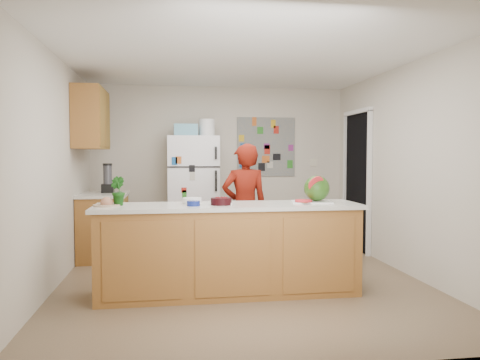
{
  "coord_description": "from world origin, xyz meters",
  "views": [
    {
      "loc": [
        -0.78,
        -5.17,
        1.41
      ],
      "look_at": [
        0.02,
        0.2,
        1.13
      ],
      "focal_mm": 35.0,
      "sensor_mm": 36.0,
      "label": 1
    }
  ],
  "objects": [
    {
      "name": "floor",
      "position": [
        0.0,
        0.0,
        -0.01
      ],
      "size": [
        4.0,
        4.5,
        0.02
      ],
      "primitive_type": "cube",
      "color": "brown",
      "rests_on": "ground"
    },
    {
      "name": "wall_back",
      "position": [
        0.0,
        2.26,
        1.25
      ],
      "size": [
        4.0,
        0.02,
        2.5
      ],
      "primitive_type": "cube",
      "color": "beige",
      "rests_on": "ground"
    },
    {
      "name": "wall_right",
      "position": [
        2.01,
        0.0,
        1.25
      ],
      "size": [
        0.02,
        4.5,
        2.5
      ],
      "primitive_type": "cube",
      "color": "beige",
      "rests_on": "ground"
    },
    {
      "name": "side_counter_top",
      "position": [
        -1.69,
        1.35,
        0.88
      ],
      "size": [
        0.64,
        0.84,
        0.04
      ],
      "primitive_type": "cube",
      "color": "silver",
      "rests_on": "side_counter_base"
    },
    {
      "name": "white_bowl",
      "position": [
        -0.56,
        -0.39,
        0.95
      ],
      "size": [
        0.25,
        0.25,
        0.06
      ],
      "primitive_type": "cylinder",
      "rotation": [
        0.0,
        0.0,
        -0.33
      ],
      "color": "white",
      "rests_on": "peninsula_top"
    },
    {
      "name": "potted_plant",
      "position": [
        -1.3,
        -0.45,
        1.06
      ],
      "size": [
        0.2,
        0.2,
        0.29
      ],
      "primitive_type": "imported",
      "rotation": [
        0.0,
        0.0,
        2.29
      ],
      "color": "#153C0D",
      "rests_on": "peninsula_top"
    },
    {
      "name": "upper_cabinets",
      "position": [
        -1.82,
        1.3,
        1.9
      ],
      "size": [
        0.35,
        1.0,
        0.8
      ],
      "primitive_type": "cube",
      "color": "brown",
      "rests_on": "wall_left"
    },
    {
      "name": "cobalt_bowl",
      "position": [
        -0.56,
        -0.61,
        0.95
      ],
      "size": [
        0.13,
        0.13,
        0.05
      ],
      "primitive_type": "cylinder",
      "rotation": [
        0.0,
        0.0,
        0.02
      ],
      "color": "navy",
      "rests_on": "peninsula_top"
    },
    {
      "name": "side_counter_base",
      "position": [
        -1.69,
        1.35,
        0.43
      ],
      "size": [
        0.6,
        0.8,
        0.86
      ],
      "primitive_type": "cube",
      "color": "brown",
      "rests_on": "floor"
    },
    {
      "name": "paper_towel",
      "position": [
        -0.26,
        -0.52,
        0.93
      ],
      "size": [
        0.19,
        0.17,
        0.02
      ],
      "primitive_type": "cube",
      "rotation": [
        0.0,
        0.0,
        -0.08
      ],
      "color": "white",
      "rests_on": "peninsula_top"
    },
    {
      "name": "plate",
      "position": [
        -1.4,
        -0.5,
        0.93
      ],
      "size": [
        0.33,
        0.33,
        0.02
      ],
      "primitive_type": "cylinder",
      "rotation": [
        0.0,
        0.0,
        -0.36
      ],
      "color": "#B3AB88",
      "rests_on": "peninsula_top"
    },
    {
      "name": "ceiling",
      "position": [
        0.0,
        0.0,
        2.51
      ],
      "size": [
        4.0,
        4.5,
        0.02
      ],
      "primitive_type": "cube",
      "color": "white",
      "rests_on": "wall_back"
    },
    {
      "name": "peninsula_top",
      "position": [
        -0.2,
        -0.5,
        0.9
      ],
      "size": [
        2.68,
        0.7,
        0.04
      ],
      "primitive_type": "cube",
      "color": "silver",
      "rests_on": "peninsula_base"
    },
    {
      "name": "cherry_bowl",
      "position": [
        -0.28,
        -0.55,
        0.96
      ],
      "size": [
        0.26,
        0.26,
        0.07
      ],
      "primitive_type": "cylinder",
      "rotation": [
        0.0,
        0.0,
        -0.26
      ],
      "color": "black",
      "rests_on": "peninsula_top"
    },
    {
      "name": "blender_appliance",
      "position": [
        -1.64,
        1.46,
        1.09
      ],
      "size": [
        0.12,
        0.12,
        0.38
      ],
      "primitive_type": "cylinder",
      "color": "black",
      "rests_on": "side_counter_top"
    },
    {
      "name": "cutting_board",
      "position": [
        0.68,
        -0.45,
        0.93
      ],
      "size": [
        0.46,
        0.38,
        0.01
      ],
      "primitive_type": "cube",
      "rotation": [
        0.0,
        0.0,
        -0.19
      ],
      "color": "silver",
      "rests_on": "peninsula_top"
    },
    {
      "name": "refrigerator",
      "position": [
        -0.45,
        1.88,
        0.85
      ],
      "size": [
        0.75,
        0.7,
        1.7
      ],
      "primitive_type": "cube",
      "color": "silver",
      "rests_on": "floor"
    },
    {
      "name": "doorway",
      "position": [
        1.99,
        1.45,
        1.02
      ],
      "size": [
        0.03,
        0.85,
        2.04
      ],
      "primitive_type": "cube",
      "color": "black",
      "rests_on": "ground"
    },
    {
      "name": "wall_left",
      "position": [
        -2.01,
        0.0,
        1.25
      ],
      "size": [
        0.02,
        4.5,
        2.5
      ],
      "primitive_type": "cube",
      "color": "beige",
      "rests_on": "ground"
    },
    {
      "name": "person",
      "position": [
        0.11,
        0.42,
        0.78
      ],
      "size": [
        0.59,
        0.42,
        1.56
      ],
      "primitive_type": "imported",
      "rotation": [
        0.0,
        0.0,
        3.22
      ],
      "color": "#641209",
      "rests_on": "floor"
    },
    {
      "name": "keys",
      "position": [
        0.57,
        -0.64,
        0.93
      ],
      "size": [
        0.09,
        0.06,
        0.01
      ],
      "primitive_type": "cube",
      "rotation": [
        0.0,
        0.0,
        0.42
      ],
      "color": "gray",
      "rests_on": "peninsula_top"
    },
    {
      "name": "photo_collage",
      "position": [
        0.75,
        2.24,
        1.55
      ],
      "size": [
        0.95,
        0.01,
        0.95
      ],
      "primitive_type": "cube",
      "color": "slate",
      "rests_on": "wall_back"
    },
    {
      "name": "watermelon_slice",
      "position": [
        0.58,
        -0.5,
        0.94
      ],
      "size": [
        0.18,
        0.18,
        0.02
      ],
      "primitive_type": "cylinder",
      "color": "#C7193D",
      "rests_on": "cutting_board"
    },
    {
      "name": "fridge_top_bin",
      "position": [
        -0.55,
        1.88,
        1.79
      ],
      "size": [
        0.35,
        0.28,
        0.18
      ],
      "primitive_type": "cube",
      "color": "#5999B2",
      "rests_on": "refrigerator"
    },
    {
      "name": "watermelon",
      "position": [
        0.74,
        -0.43,
        1.07
      ],
      "size": [
        0.27,
        0.27,
        0.27
      ],
      "primitive_type": "sphere",
      "color": "#27560D",
      "rests_on": "cutting_board"
    },
    {
      "name": "peninsula_base",
      "position": [
        -0.2,
        -0.5,
        0.44
      ],
      "size": [
        2.6,
        0.62,
        0.88
      ],
      "primitive_type": "cube",
      "color": "brown",
      "rests_on": "floor"
    }
  ]
}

